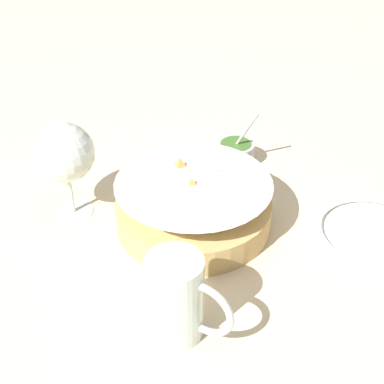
{
  "coord_description": "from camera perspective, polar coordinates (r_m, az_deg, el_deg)",
  "views": [
    {
      "loc": [
        0.37,
        -0.57,
        0.54
      ],
      "look_at": [
        0.03,
        -0.0,
        0.07
      ],
      "focal_mm": 50.0,
      "sensor_mm": 36.0,
      "label": 1
    }
  ],
  "objects": [
    {
      "name": "beer_mug",
      "position": [
        0.66,
        -1.63,
        -11.51
      ],
      "size": [
        0.12,
        0.07,
        0.12
      ],
      "color": "silver",
      "rests_on": "ground_plane"
    },
    {
      "name": "food_basket",
      "position": [
        0.83,
        0.05,
        -1.54
      ],
      "size": [
        0.24,
        0.24,
        0.1
      ],
      "color": "tan",
      "rests_on": "ground_plane"
    },
    {
      "name": "wine_glass",
      "position": [
        0.84,
        -13.44,
        3.86
      ],
      "size": [
        0.09,
        0.09,
        0.16
      ],
      "color": "silver",
      "rests_on": "ground_plane"
    },
    {
      "name": "side_plate",
      "position": [
        0.87,
        18.93,
        -4.23
      ],
      "size": [
        0.18,
        0.18,
        0.01
      ],
      "color": "white",
      "rests_on": "ground_plane"
    },
    {
      "name": "ground_plane",
      "position": [
        0.87,
        -1.35,
        -2.81
      ],
      "size": [
        4.0,
        4.0,
        0.0
      ],
      "primitive_type": "plane",
      "color": "beige"
    },
    {
      "name": "sauce_cup",
      "position": [
        0.99,
        4.72,
        4.22
      ],
      "size": [
        0.08,
        0.07,
        0.11
      ],
      "color": "#B7B7BC",
      "rests_on": "ground_plane"
    }
  ]
}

